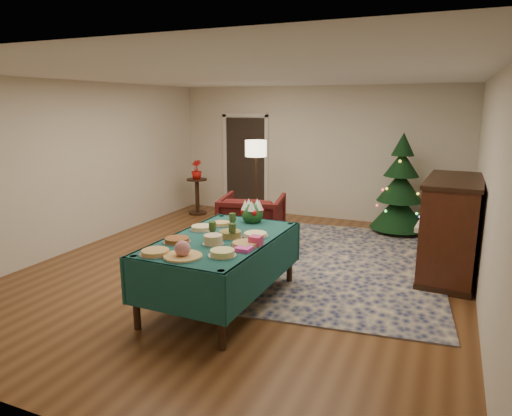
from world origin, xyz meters
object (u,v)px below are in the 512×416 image
at_px(armchair, 252,219).
at_px(gift_box, 256,241).
at_px(buffet_table, 221,251).
at_px(piano, 450,229).
at_px(christmas_tree, 400,189).
at_px(potted_plant, 197,174).
at_px(floor_lamp, 256,154).
at_px(side_table, 197,197).

bearing_deg(armchair, gift_box, 102.74).
distance_m(buffet_table, piano, 3.19).
bearing_deg(christmas_tree, armchair, -136.60).
xyz_separation_m(potted_plant, piano, (5.05, -1.81, -0.22)).
xyz_separation_m(floor_lamp, piano, (3.48, -1.37, -0.75)).
relative_size(floor_lamp, potted_plant, 4.19).
relative_size(buffet_table, side_table, 2.73).
relative_size(side_table, christmas_tree, 0.42).
height_order(buffet_table, armchair, armchair).
bearing_deg(armchair, christmas_tree, -148.49).
xyz_separation_m(gift_box, side_table, (-3.09, 3.97, -0.49)).
xyz_separation_m(side_table, potted_plant, (0.00, 0.00, 0.51)).
relative_size(floor_lamp, christmas_tree, 0.90).
height_order(side_table, piano, piano).
height_order(christmas_tree, piano, christmas_tree).
height_order(floor_lamp, potted_plant, floor_lamp).
bearing_deg(christmas_tree, buffet_table, -111.23).
height_order(buffet_table, gift_box, gift_box).
distance_m(floor_lamp, piano, 3.82).
distance_m(buffet_table, floor_lamp, 3.65).
xyz_separation_m(armchair, side_table, (-2.09, 1.79, -0.12)).
relative_size(christmas_tree, piano, 1.14).
distance_m(floor_lamp, christmas_tree, 2.74).
bearing_deg(armchair, piano, 167.63).
distance_m(armchair, side_table, 2.75).
xyz_separation_m(armchair, floor_lamp, (-0.52, 1.35, 0.92)).
height_order(armchair, floor_lamp, floor_lamp).
bearing_deg(side_table, christmas_tree, 2.47).
bearing_deg(armchair, side_table, -52.50).
relative_size(gift_box, piano, 0.08).
height_order(potted_plant, christmas_tree, christmas_tree).
height_order(floor_lamp, piano, floor_lamp).
relative_size(buffet_table, floor_lamp, 1.26).
height_order(armchair, potted_plant, same).
relative_size(buffet_table, gift_box, 16.24).
bearing_deg(potted_plant, side_table, 0.00).
distance_m(side_table, piano, 5.37).
height_order(buffet_table, floor_lamp, floor_lamp).
bearing_deg(armchair, buffet_table, 92.05).
bearing_deg(gift_box, floor_lamp, 113.26).
relative_size(floor_lamp, piano, 1.03).
xyz_separation_m(gift_box, armchair, (-1.00, 2.18, -0.37)).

